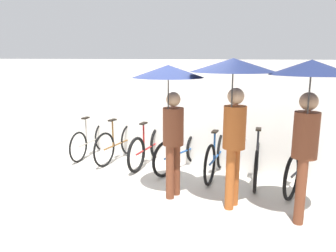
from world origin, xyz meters
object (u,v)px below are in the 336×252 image
pedestrian_center (233,89)px  parked_bicycle_5 (257,161)px  parked_bicycle_0 (91,140)px  pedestrian_trailing (309,99)px  parked_bicycle_4 (216,156)px  pedestrian_leading (170,94)px  parked_bicycle_3 (181,152)px  parked_bicycle_6 (301,167)px  parked_bicycle_1 (118,143)px  parked_bicycle_2 (148,147)px

pedestrian_center → parked_bicycle_5: bearing=-88.6°
parked_bicycle_0 → pedestrian_trailing: (4.46, -1.26, 1.31)m
parked_bicycle_4 → pedestrian_trailing: pedestrian_trailing is taller
pedestrian_leading → pedestrian_center: pedestrian_center is taller
parked_bicycle_3 → pedestrian_center: 2.31m
parked_bicycle_5 → pedestrian_trailing: (0.82, -1.31, 1.29)m
parked_bicycle_4 → pedestrian_center: 1.94m
parked_bicycle_3 → parked_bicycle_6: (2.18, -0.07, 0.03)m
pedestrian_trailing → pedestrian_leading: bearing=-0.4°
parked_bicycle_1 → parked_bicycle_5: 2.91m
pedestrian_leading → pedestrian_trailing: (1.88, 0.03, 0.04)m
pedestrian_leading → parked_bicycle_4: bearing=-97.6°
parked_bicycle_2 → pedestrian_leading: (1.12, -1.29, 1.27)m
parked_bicycle_0 → parked_bicycle_1: (0.73, -0.01, 0.02)m
parked_bicycle_3 → parked_bicycle_4: 0.73m
parked_bicycle_0 → pedestrian_center: (3.51, -1.25, 1.39)m
parked_bicycle_6 → pedestrian_center: size_ratio=0.79×
parked_bicycle_1 → pedestrian_trailing: pedestrian_trailing is taller
parked_bicycle_5 → pedestrian_leading: 2.12m
parked_bicycle_2 → parked_bicycle_4: bearing=-94.1°
pedestrian_trailing → parked_bicycle_1: bearing=-20.0°
parked_bicycle_2 → pedestrian_trailing: pedestrian_trailing is taller
pedestrian_leading → parked_bicycle_6: bearing=-137.9°
parked_bicycle_3 → parked_bicycle_6: 2.19m
pedestrian_center → pedestrian_trailing: size_ratio=1.01×
parked_bicycle_1 → pedestrian_center: pedestrian_center is taller
parked_bicycle_1 → pedestrian_leading: bearing=-125.7°
parked_bicycle_3 → pedestrian_leading: (0.39, -1.33, 1.27)m
parked_bicycle_0 → pedestrian_center: bearing=-117.9°
parked_bicycle_6 → pedestrian_trailing: (0.09, -1.23, 1.28)m
pedestrian_center → parked_bicycle_4: bearing=-57.2°
parked_bicycle_2 → pedestrian_center: pedestrian_center is taller
pedestrian_center → pedestrian_leading: bearing=9.7°
parked_bicycle_0 → parked_bicycle_4: 2.91m
parked_bicycle_3 → parked_bicycle_4: size_ratio=1.02×
parked_bicycle_3 → parked_bicycle_2: bearing=104.9°
parked_bicycle_2 → parked_bicycle_3: parked_bicycle_3 is taller
parked_bicycle_1 → parked_bicycle_2: size_ratio=0.99×
parked_bicycle_1 → parked_bicycle_4: bearing=-91.0°
parked_bicycle_3 → pedestrian_trailing: 2.93m
parked_bicycle_2 → pedestrian_leading: pedestrian_leading is taller
parked_bicycle_4 → pedestrian_leading: size_ratio=0.82×
parked_bicycle_6 → pedestrian_trailing: size_ratio=0.79×
parked_bicycle_5 → pedestrian_trailing: 2.02m
parked_bicycle_0 → pedestrian_center: pedestrian_center is taller
pedestrian_center → parked_bicycle_3: bearing=-37.1°
parked_bicycle_2 → pedestrian_leading: 2.13m
parked_bicycle_0 → parked_bicycle_5: bearing=-97.5°
pedestrian_leading → parked_bicycle_1: bearing=-27.8°
pedestrian_trailing → pedestrian_center: bearing=-2.0°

